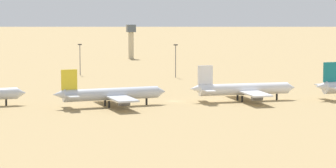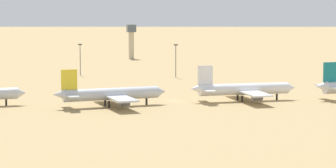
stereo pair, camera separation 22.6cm
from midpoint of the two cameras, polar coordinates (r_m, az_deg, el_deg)
ground at (r=251.54m, az=0.55°, el=-1.34°), size 4000.00×4000.00×0.00m
parked_jet_yellow_3 at (r=238.71m, az=-4.49°, el=-0.78°), size 37.76×32.10×12.49m
parked_jet_white_4 at (r=252.58m, az=5.76°, el=-0.40°), size 37.78×31.68×12.50m
control_tower at (r=440.01m, az=-2.88°, el=3.55°), size 5.20×5.20×20.25m
light_pole_west at (r=329.68m, az=0.57°, el=1.99°), size 1.80×0.50×14.84m
light_pole_mid at (r=342.46m, az=-6.81°, el=2.08°), size 1.80×0.50×14.40m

